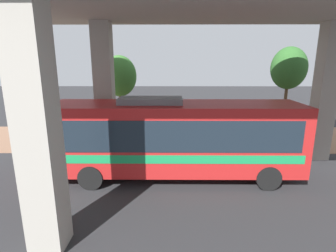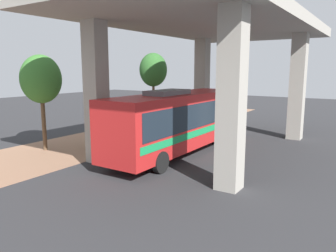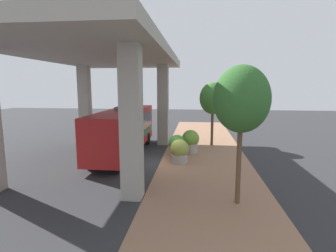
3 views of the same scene
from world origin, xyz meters
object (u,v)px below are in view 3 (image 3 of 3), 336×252
at_px(planter_back, 177,146).
at_px(street_tree_near, 241,100).
at_px(bus, 124,129).
at_px(planter_middle, 179,151).
at_px(fire_hydrant, 173,143).
at_px(street_tree_far, 213,99).
at_px(planter_front, 191,141).

distance_m(planter_back, street_tree_near, 8.78).
distance_m(bus, planter_middle, 4.81).
height_order(fire_hydrant, street_tree_far, street_tree_far).
xyz_separation_m(planter_middle, planter_back, (0.26, -1.42, 0.06)).
xyz_separation_m(planter_middle, street_tree_far, (-2.46, -5.43, 3.25)).
xyz_separation_m(planter_middle, street_tree_near, (-2.92, 5.88, 3.76)).
distance_m(fire_hydrant, planter_front, 1.95).
distance_m(street_tree_near, street_tree_far, 11.33).
bearing_deg(street_tree_far, planter_front, 58.01).
xyz_separation_m(fire_hydrant, planter_middle, (-0.73, 3.86, 0.27)).
relative_size(bus, street_tree_near, 1.76).
distance_m(planter_front, street_tree_near, 9.47).
relative_size(planter_middle, planter_back, 0.98).
height_order(bus, planter_front, bus).
bearing_deg(planter_middle, street_tree_far, -114.36).
distance_m(fire_hydrant, planter_back, 2.50).
xyz_separation_m(bus, planter_middle, (-4.29, 1.85, -1.15)).
height_order(fire_hydrant, street_tree_near, street_tree_near).
relative_size(bus, planter_front, 5.87).
xyz_separation_m(bus, fire_hydrant, (-3.55, -2.01, -1.42)).
bearing_deg(street_tree_near, bus, -47.03).
height_order(planter_middle, planter_back, planter_back).
bearing_deg(fire_hydrant, planter_front, 138.25).
height_order(planter_middle, street_tree_far, street_tree_far).
distance_m(bus, fire_hydrant, 4.32).
bearing_deg(street_tree_far, planter_middle, 65.64).
bearing_deg(street_tree_near, planter_back, -66.51).
bearing_deg(planter_middle, planter_front, -104.83).
bearing_deg(bus, street_tree_near, 132.97).
bearing_deg(fire_hydrant, street_tree_near, 110.54).
bearing_deg(planter_front, planter_middle, 75.17).
xyz_separation_m(bus, street_tree_near, (-7.20, 7.73, 2.61)).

